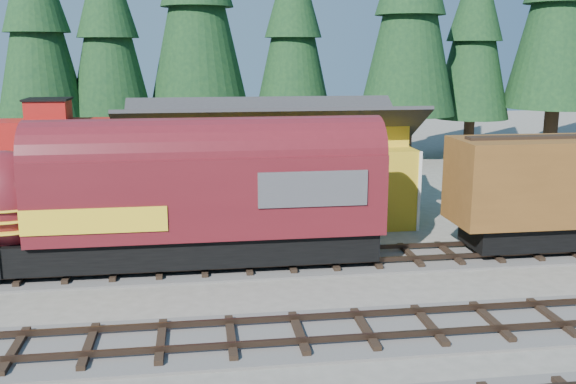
{
  "coord_description": "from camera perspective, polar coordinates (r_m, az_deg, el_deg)",
  "views": [
    {
      "loc": [
        -3.12,
        -17.59,
        7.43
      ],
      "look_at": [
        -0.04,
        4.0,
        2.63
      ],
      "focal_mm": 40.0,
      "sensor_mm": 36.0,
      "label": 1
    }
  ],
  "objects": [
    {
      "name": "ground",
      "position": [
        19.35,
        1.81,
        -10.19
      ],
      "size": [
        120.0,
        120.0,
        0.0
      ],
      "primitive_type": "plane",
      "color": "#6B665B",
      "rests_on": "ground"
    },
    {
      "name": "track_siding",
      "position": [
        26.32,
        22.26,
        -4.82
      ],
      "size": [
        68.0,
        3.2,
        0.33
      ],
      "color": "#4C4947",
      "rests_on": "ground"
    },
    {
      "name": "track_spur",
      "position": [
        36.99,
        -18.67,
        0.24
      ],
      "size": [
        32.0,
        3.2,
        0.33
      ],
      "color": "#4C4947",
      "rests_on": "ground"
    },
    {
      "name": "depot",
      "position": [
        28.62,
        -1.77,
        3.41
      ],
      "size": [
        12.8,
        7.0,
        5.3
      ],
      "color": "gold",
      "rests_on": "ground"
    },
    {
      "name": "conifer_backdrop",
      "position": [
        43.65,
        4.31,
        15.84
      ],
      "size": [
        80.8,
        23.19,
        17.07
      ],
      "color": "black",
      "rests_on": "ground"
    },
    {
      "name": "locomotive",
      "position": [
        22.21,
        -10.93,
        -1.06
      ],
      "size": [
        14.58,
        2.9,
        3.96
      ],
      "color": "black",
      "rests_on": "ground"
    },
    {
      "name": "caboose",
      "position": [
        36.97,
        -21.55,
        3.57
      ],
      "size": [
        8.8,
        2.55,
        4.58
      ],
      "color": "black",
      "rests_on": "ground"
    },
    {
      "name": "pickup_truck_a",
      "position": [
        28.55,
        -16.9,
        -1.24
      ],
      "size": [
        7.59,
        5.21,
        1.93
      ],
      "primitive_type": "imported",
      "rotation": [
        0.0,
        0.0,
        1.89
      ],
      "color": "black",
      "rests_on": "ground"
    }
  ]
}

